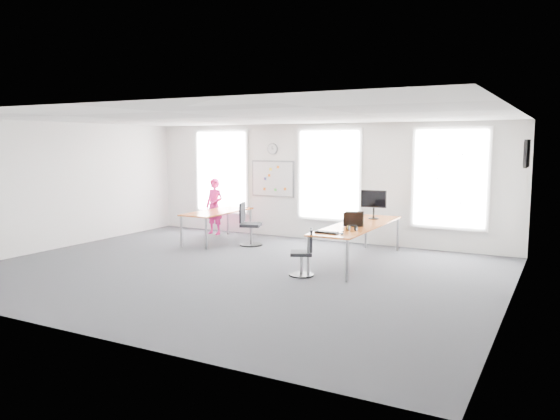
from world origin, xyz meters
The scene contains 24 objects.
floor centered at (0.00, 0.00, 0.00)m, with size 10.00×10.00×0.00m, color #26272C.
ceiling centered at (0.00, 0.00, 3.00)m, with size 10.00×10.00×0.00m, color white.
wall_back centered at (0.00, 4.00, 1.50)m, with size 10.00×10.00×0.00m, color white.
wall_front centered at (0.00, -4.00, 1.50)m, with size 10.00×10.00×0.00m, color white.
wall_left centered at (-5.00, 0.00, 1.50)m, with size 10.00×10.00×0.00m, color white.
wall_right centered at (5.00, 0.00, 1.50)m, with size 10.00×10.00×0.00m, color white.
window_left centered at (-3.00, 3.97, 1.70)m, with size 1.60×0.06×2.20m, color white.
window_mid centered at (0.30, 3.97, 1.70)m, with size 1.60×0.06×2.20m, color white.
window_right centered at (3.30, 3.97, 1.70)m, with size 1.60×0.06×2.20m, color white.
desk_right centered at (1.88, 1.82, 0.76)m, with size 0.89×3.35×0.82m.
desk_left centered at (-2.16, 2.52, 0.72)m, with size 0.86×2.15×0.78m.
chair_right centered at (1.37, 0.28, 0.39)m, with size 0.54×0.54×0.90m.
chair_left centered at (-1.18, 2.44, 0.46)m, with size 0.61×0.60×1.06m.
person centered at (-2.88, 3.41, 0.77)m, with size 0.56×0.37×1.54m, color #E41C77.
whiteboard centered at (-1.35, 3.97, 1.55)m, with size 1.20×0.03×0.90m, color silver.
wall_clock centered at (-1.35, 3.97, 2.35)m, with size 0.30×0.30×0.04m, color gray.
tv centered at (4.95, 3.00, 2.30)m, with size 0.06×0.90×0.55m, color black.
keyboard centered at (1.74, 0.50, 0.83)m, with size 0.46×0.16×0.02m, color black.
mouse centered at (2.05, 0.47, 0.83)m, with size 0.06×0.10×0.04m, color black.
lens_cap centered at (1.93, 0.82, 0.82)m, with size 0.06×0.06×0.01m, color black.
headphones centered at (2.05, 0.98, 0.87)m, with size 0.20×0.11×0.12m.
laptop_sleeve centered at (1.90, 1.48, 0.97)m, with size 0.39×0.32×0.31m.
paper_stack centered at (1.81, 1.80, 0.87)m, with size 0.33×0.25×0.11m, color beige.
monitor centered at (1.89, 2.78, 1.20)m, with size 0.58×0.24×0.65m.
Camera 1 is at (5.75, -8.88, 2.51)m, focal length 35.00 mm.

